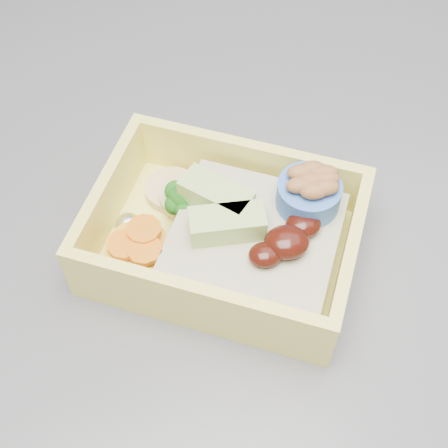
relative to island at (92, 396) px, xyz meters
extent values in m
plane|color=beige|center=(0.00, 0.10, -0.46)|extent=(3.50, 3.50, 0.00)
cube|color=brown|center=(0.00, 0.00, -0.02)|extent=(1.20, 0.80, 0.88)
cube|color=#36373B|center=(0.00, 0.00, 0.44)|extent=(1.24, 0.84, 0.04)
cube|color=#FBEE67|center=(0.18, -0.07, 0.46)|extent=(0.24, 0.21, 0.01)
cube|color=#FBEE67|center=(0.21, -0.01, 0.49)|extent=(0.19, 0.09, 0.05)
cube|color=#FBEE67|center=(0.16, -0.13, 0.49)|extent=(0.19, 0.09, 0.05)
cube|color=#FBEE67|center=(0.27, -0.11, 0.49)|extent=(0.06, 0.12, 0.05)
cube|color=#FBEE67|center=(0.10, -0.03, 0.49)|extent=(0.06, 0.12, 0.05)
cube|color=gray|center=(0.21, -0.08, 0.48)|extent=(0.16, 0.15, 0.03)
ellipsoid|color=black|center=(0.23, -0.10, 0.51)|extent=(0.04, 0.04, 0.02)
ellipsoid|color=black|center=(0.24, -0.08, 0.51)|extent=(0.03, 0.03, 0.01)
ellipsoid|color=black|center=(0.21, -0.10, 0.50)|extent=(0.03, 0.03, 0.01)
cube|color=#A8CD6B|center=(0.19, -0.08, 0.51)|extent=(0.06, 0.03, 0.02)
cube|color=#A8CD6B|center=(0.18, -0.05, 0.51)|extent=(0.06, 0.05, 0.02)
cylinder|color=#669550|center=(0.16, -0.04, 0.48)|extent=(0.01, 0.01, 0.02)
sphere|color=#1D6316|center=(0.16, -0.04, 0.50)|extent=(0.02, 0.02, 0.02)
sphere|color=#1D6316|center=(0.17, -0.04, 0.49)|extent=(0.02, 0.02, 0.02)
sphere|color=#1D6316|center=(0.15, -0.03, 0.49)|extent=(0.02, 0.02, 0.02)
sphere|color=#1D6316|center=(0.16, -0.05, 0.49)|extent=(0.02, 0.02, 0.02)
sphere|color=#1D6316|center=(0.15, -0.04, 0.49)|extent=(0.02, 0.02, 0.02)
sphere|color=#1D6316|center=(0.16, -0.03, 0.49)|extent=(0.02, 0.02, 0.02)
cylinder|color=gold|center=(0.12, -0.08, 0.48)|extent=(0.05, 0.05, 0.02)
cylinder|color=orange|center=(0.12, -0.07, 0.49)|extent=(0.03, 0.03, 0.00)
cylinder|color=orange|center=(0.11, -0.08, 0.49)|extent=(0.03, 0.03, 0.00)
cylinder|color=orange|center=(0.12, -0.08, 0.50)|extent=(0.03, 0.03, 0.00)
cylinder|color=orange|center=(0.12, -0.07, 0.50)|extent=(0.03, 0.03, 0.00)
cylinder|color=tan|center=(0.15, -0.01, 0.47)|extent=(0.04, 0.04, 0.01)
cylinder|color=tan|center=(0.16, -0.02, 0.48)|extent=(0.04, 0.04, 0.01)
ellipsoid|color=silver|center=(0.18, -0.02, 0.48)|extent=(0.02, 0.02, 0.02)
ellipsoid|color=silver|center=(0.11, -0.05, 0.48)|extent=(0.02, 0.02, 0.02)
cylinder|color=#3A6AC7|center=(0.25, -0.06, 0.51)|extent=(0.05, 0.05, 0.02)
ellipsoid|color=brown|center=(0.25, -0.06, 0.53)|extent=(0.02, 0.02, 0.01)
ellipsoid|color=brown|center=(0.26, -0.06, 0.53)|extent=(0.02, 0.02, 0.01)
ellipsoid|color=brown|center=(0.24, -0.05, 0.53)|extent=(0.02, 0.02, 0.01)
ellipsoid|color=brown|center=(0.25, -0.07, 0.53)|extent=(0.02, 0.02, 0.01)
ellipsoid|color=brown|center=(0.24, -0.06, 0.53)|extent=(0.02, 0.02, 0.01)
ellipsoid|color=brown|center=(0.26, -0.06, 0.53)|extent=(0.02, 0.02, 0.01)
ellipsoid|color=brown|center=(0.25, -0.05, 0.53)|extent=(0.02, 0.02, 0.01)
ellipsoid|color=brown|center=(0.26, -0.05, 0.53)|extent=(0.02, 0.02, 0.01)
camera|label=1|loc=(0.15, -0.34, 0.88)|focal=50.00mm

